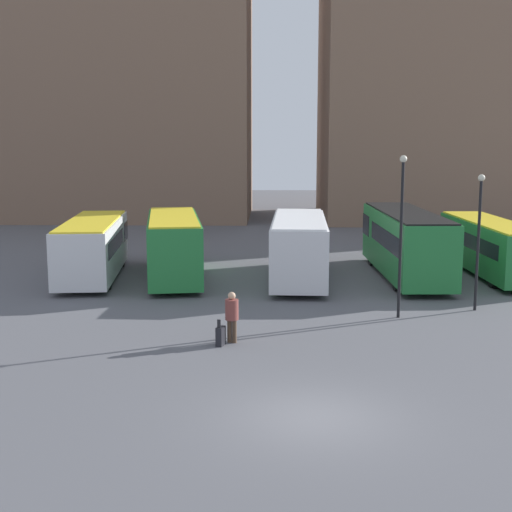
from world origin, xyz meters
TOP-DOWN VIEW (x-y plane):
  - ground_plane at (0.00, 0.00)m, footprint 160.00×160.00m
  - building_block_left at (-17.89, 47.09)m, footprint 29.31×14.12m
  - building_block_right at (16.11, 47.09)m, footprint 25.74×15.91m
  - bus_0 at (-10.23, 18.23)m, footprint 3.54×9.83m
  - bus_1 at (-6.09, 18.02)m, footprint 3.91×9.55m
  - bus_2 at (0.20, 17.68)m, footprint 2.94×9.40m
  - bus_3 at (5.66, 18.80)m, footprint 3.01×10.97m
  - bus_4 at (10.22, 19.55)m, footprint 2.98×10.49m
  - traveler at (-2.49, 6.65)m, footprint 0.58×0.58m
  - suitcase at (-2.86, 6.29)m, footprint 0.33×0.48m
  - lamp_post_0 at (3.90, 10.32)m, footprint 0.28×0.28m
  - lamp_post_1 at (7.28, 11.62)m, footprint 0.28×0.28m

SIDE VIEW (x-z plane):
  - ground_plane at x=0.00m, z-range 0.00..0.00m
  - suitcase at x=-2.86m, z-range -0.14..0.81m
  - traveler at x=-2.49m, z-range 0.17..1.97m
  - bus_4 at x=10.22m, z-range 0.13..2.93m
  - bus_0 at x=-10.23m, z-range 0.13..3.08m
  - bus_2 at x=0.20m, z-range 0.13..3.29m
  - bus_1 at x=-6.09m, z-range 0.13..3.32m
  - bus_3 at x=5.66m, z-range 0.14..3.50m
  - lamp_post_1 at x=7.28m, z-range 0.50..6.10m
  - lamp_post_0 at x=3.90m, z-range 0.52..6.90m
  - building_block_right at x=16.11m, z-range 0.00..29.80m
  - building_block_left at x=-17.89m, z-range 0.00..33.50m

